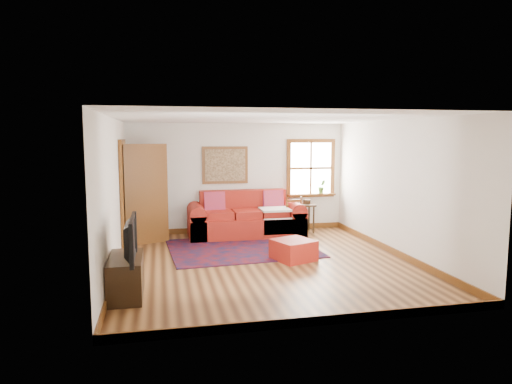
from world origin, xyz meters
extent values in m
plane|color=#482713|center=(0.00, 0.00, 0.00)|extent=(5.50, 5.50, 0.00)
cube|color=silver|center=(0.00, 2.75, 1.25)|extent=(5.00, 0.04, 2.50)
cube|color=silver|center=(0.00, -2.75, 1.25)|extent=(5.00, 0.04, 2.50)
cube|color=silver|center=(-2.50, 0.00, 1.25)|extent=(0.04, 5.50, 2.50)
cube|color=silver|center=(2.50, 0.00, 1.25)|extent=(0.04, 5.50, 2.50)
cube|color=white|center=(0.00, 0.00, 2.50)|extent=(5.00, 5.50, 0.04)
cube|color=brown|center=(0.00, 2.73, 0.06)|extent=(5.00, 0.03, 0.12)
cube|color=brown|center=(-2.48, 0.00, 0.06)|extent=(0.03, 5.50, 0.12)
cube|color=brown|center=(2.48, 0.00, 0.06)|extent=(0.03, 5.50, 0.12)
cube|color=white|center=(1.75, 2.73, 1.45)|extent=(1.00, 0.02, 1.20)
cube|color=brown|center=(1.75, 2.72, 2.09)|extent=(1.18, 0.06, 0.09)
cube|color=brown|center=(1.75, 2.72, 0.80)|extent=(1.18, 0.06, 0.09)
cube|color=brown|center=(1.21, 2.72, 1.45)|extent=(0.09, 0.06, 1.20)
cube|color=brown|center=(2.29, 2.72, 1.45)|extent=(0.09, 0.06, 1.20)
cube|color=brown|center=(1.75, 2.72, 1.45)|extent=(1.00, 0.04, 0.05)
cube|color=brown|center=(1.75, 2.65, 0.83)|extent=(1.15, 0.20, 0.04)
imported|color=#3B6C26|center=(2.00, 2.63, 1.01)|extent=(0.18, 0.15, 0.33)
cube|color=black|center=(-2.49, 1.60, 1.02)|extent=(0.02, 0.90, 2.05)
cube|color=brown|center=(-2.46, 1.11, 1.02)|extent=(0.06, 0.09, 2.05)
cube|color=brown|center=(-2.46, 2.10, 1.02)|extent=(0.06, 0.09, 2.05)
cube|color=brown|center=(-2.46, 1.60, 2.09)|extent=(0.06, 1.08, 0.09)
cube|color=brown|center=(-2.04, 1.90, 1.02)|extent=(0.86, 0.35, 2.05)
cube|color=silver|center=(-2.04, 1.90, 1.13)|extent=(0.56, 0.22, 1.33)
cube|color=brown|center=(-0.30, 2.73, 1.55)|extent=(1.05, 0.04, 0.85)
cube|color=tan|center=(-0.30, 2.69, 1.55)|extent=(0.92, 0.03, 0.72)
cube|color=#540C12|center=(-0.22, 1.08, 0.01)|extent=(2.92, 2.41, 0.02)
cube|color=maroon|center=(0.08, 2.20, 0.22)|extent=(2.53, 1.04, 0.44)
cube|color=maroon|center=(0.08, 2.58, 0.71)|extent=(1.96, 0.29, 0.55)
cube|color=maroon|center=(-1.01, 2.20, 0.27)|extent=(0.35, 1.04, 0.55)
cube|color=maroon|center=(1.17, 2.20, 0.27)|extent=(0.35, 1.04, 0.55)
cube|color=red|center=(-0.59, 2.40, 0.75)|extent=(0.46, 0.22, 0.48)
cube|color=red|center=(0.75, 2.40, 0.75)|extent=(0.46, 0.22, 0.48)
cube|color=silver|center=(0.69, 2.00, 0.61)|extent=(0.64, 0.57, 0.04)
cube|color=maroon|center=(0.54, 0.07, 0.18)|extent=(0.83, 0.83, 0.36)
cube|color=black|center=(1.42, 2.32, 0.64)|extent=(0.54, 0.41, 0.04)
cylinder|color=black|center=(1.20, 2.16, 0.31)|extent=(0.04, 0.04, 0.62)
cylinder|color=black|center=(1.64, 2.16, 0.31)|extent=(0.04, 0.04, 0.62)
cylinder|color=black|center=(1.20, 2.49, 0.31)|extent=(0.04, 0.04, 0.62)
cylinder|color=black|center=(1.64, 2.49, 0.31)|extent=(0.04, 0.04, 0.62)
cube|color=tan|center=(1.17, 1.95, 0.43)|extent=(0.43, 0.41, 0.04)
cylinder|color=brown|center=(1.01, 1.77, 0.20)|extent=(0.04, 0.04, 0.41)
cylinder|color=brown|center=(1.35, 1.80, 0.20)|extent=(0.04, 0.04, 0.41)
cylinder|color=brown|center=(0.99, 2.09, 0.43)|extent=(0.04, 0.04, 0.86)
cylinder|color=brown|center=(1.33, 2.12, 0.43)|extent=(0.04, 0.04, 0.86)
cube|color=brown|center=(1.16, 2.11, 0.66)|extent=(0.34, 0.06, 0.26)
cube|color=black|center=(-2.26, -1.23, 0.28)|extent=(0.45, 1.01, 0.55)
imported|color=black|center=(-2.24, -1.40, 0.84)|extent=(0.13, 1.01, 0.58)
cylinder|color=silver|center=(-2.21, -0.88, 0.64)|extent=(0.12, 0.12, 0.18)
cylinder|color=#FFA53F|center=(-2.21, -0.88, 0.61)|extent=(0.07, 0.07, 0.12)
camera|label=1|loc=(-1.77, -7.57, 2.19)|focal=32.00mm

